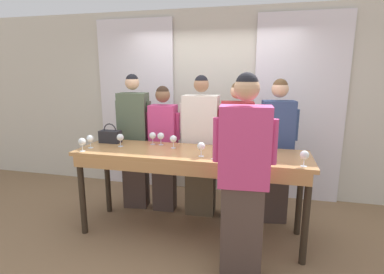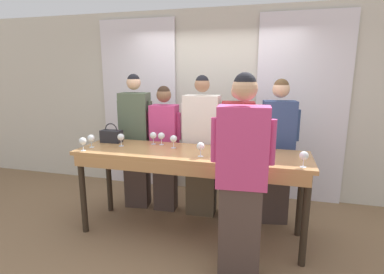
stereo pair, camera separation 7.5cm
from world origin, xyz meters
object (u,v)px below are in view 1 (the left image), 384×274
(tasting_bar, at_px, (190,162))
(guest_navy_coat, at_px, (276,150))
(wine_glass_front_left, at_px, (90,139))
(guest_striped_shirt, at_px, (236,151))
(wine_glass_back_mid, at_px, (173,139))
(host_pouring, at_px, (243,178))
(wine_glass_center_right, at_px, (120,138))
(wine_glass_near_host, at_px, (304,155))
(wine_glass_front_right, at_px, (161,136))
(guest_olive_jacket, at_px, (135,141))
(wine_glass_center_left, at_px, (241,148))
(wine_glass_front_mid, at_px, (201,146))
(guest_cream_sweater, at_px, (201,147))
(handbag, at_px, (110,136))
(wine_bottle, at_px, (225,138))
(wine_glass_center_mid, at_px, (153,136))
(wine_glass_back_right, at_px, (271,141))
(guest_pink_top, at_px, (164,148))
(wine_glass_back_left, at_px, (82,142))

(tasting_bar, bearing_deg, guest_navy_coat, 31.61)
(wine_glass_front_left, relative_size, guest_striped_shirt, 0.09)
(wine_glass_back_mid, distance_m, guest_striped_shirt, 0.85)
(tasting_bar, distance_m, host_pouring, 0.87)
(wine_glass_center_right, distance_m, guest_navy_coat, 1.90)
(tasting_bar, relative_size, wine_glass_front_left, 17.02)
(wine_glass_near_host, height_order, guest_navy_coat, guest_navy_coat)
(tasting_bar, distance_m, wine_glass_front_left, 1.20)
(wine_glass_front_right, xyz_separation_m, guest_olive_jacket, (-0.51, 0.34, -0.17))
(wine_glass_front_left, height_order, wine_glass_center_right, same)
(host_pouring, bearing_deg, guest_navy_coat, 75.02)
(wine_glass_center_right, distance_m, wine_glass_near_host, 2.06)
(wine_glass_front_right, distance_m, wine_glass_center_left, 1.06)
(wine_glass_front_mid, distance_m, guest_cream_sweater, 0.77)
(wine_glass_front_right, relative_size, wine_glass_center_left, 1.00)
(handbag, relative_size, guest_navy_coat, 0.14)
(wine_glass_front_left, distance_m, wine_glass_center_right, 0.34)
(tasting_bar, relative_size, guest_olive_jacket, 1.40)
(host_pouring, bearing_deg, wine_glass_center_right, 157.16)
(wine_bottle, height_order, wine_glass_center_mid, wine_bottle)
(wine_glass_center_mid, distance_m, guest_navy_coat, 1.53)
(wine_glass_center_mid, height_order, guest_olive_jacket, guest_olive_jacket)
(tasting_bar, relative_size, wine_glass_front_right, 17.02)
(wine_bottle, relative_size, wine_glass_front_left, 2.03)
(wine_glass_front_right, xyz_separation_m, guest_navy_coat, (1.37, 0.34, -0.17))
(wine_glass_back_right, bearing_deg, wine_bottle, -177.33)
(wine_glass_center_right, relative_size, guest_pink_top, 0.09)
(wine_glass_center_mid, relative_size, wine_glass_back_right, 1.00)
(guest_olive_jacket, height_order, guest_navy_coat, guest_olive_jacket)
(wine_bottle, distance_m, guest_pink_top, 0.94)
(wine_glass_center_left, distance_m, guest_striped_shirt, 0.74)
(wine_glass_center_left, bearing_deg, wine_bottle, 118.37)
(guest_cream_sweater, bearing_deg, wine_glass_front_right, -141.15)
(guest_pink_top, relative_size, guest_navy_coat, 0.95)
(wine_bottle, distance_m, wine_glass_near_host, 0.98)
(handbag, bearing_deg, wine_glass_center_right, -35.60)
(handbag, relative_size, wine_glass_center_left, 1.69)
(guest_cream_sweater, bearing_deg, tasting_bar, -89.81)
(guest_pink_top, bearing_deg, wine_glass_back_left, -128.30)
(wine_glass_center_right, bearing_deg, wine_glass_front_right, 23.43)
(handbag, relative_size, guest_striped_shirt, 0.15)
(wine_glass_near_host, height_order, guest_cream_sweater, guest_cream_sweater)
(wine_glass_center_right, distance_m, guest_cream_sweater, 1.03)
(wine_glass_back_right, bearing_deg, wine_glass_back_left, -164.27)
(wine_glass_back_right, height_order, guest_navy_coat, guest_navy_coat)
(wine_glass_center_left, bearing_deg, guest_pink_top, 147.22)
(wine_glass_front_left, xyz_separation_m, wine_glass_center_right, (0.31, 0.15, 0.00))
(guest_olive_jacket, bearing_deg, wine_glass_back_left, -106.13)
(guest_olive_jacket, relative_size, guest_striped_shirt, 1.05)
(wine_bottle, distance_m, handbag, 1.44)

